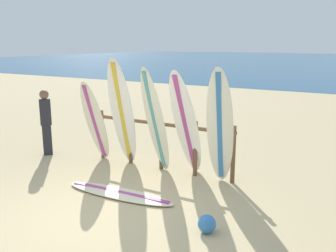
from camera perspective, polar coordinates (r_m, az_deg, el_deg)
ground_plane at (r=6.29m, az=-11.23°, el=-13.91°), size 120.00×120.00×0.00m
surfboard_rack at (r=8.25m, az=-1.05°, el=-1.75°), size 3.47×0.09×1.19m
surfboard_leaning_far_left at (r=8.81m, az=-11.07°, el=0.63°), size 0.58×0.86×1.97m
surfboard_leaning_left at (r=8.33m, az=-7.00°, el=1.93°), size 0.69×0.94×2.50m
surfboard_leaning_center_left at (r=7.85m, az=-1.96°, el=0.76°), size 0.60×0.83×2.34m
surfboard_leaning_center at (r=7.56m, az=2.76°, el=0.20°), size 0.55×1.15×2.32m
surfboard_leaning_center_right at (r=7.23m, az=7.94°, el=-0.23°), size 0.65×0.80×2.38m
surfboard_lying_on_sand at (r=7.13m, az=-7.47°, el=-10.17°), size 2.30×0.63×0.08m
beachgoer_standing at (r=9.78m, az=-18.17°, el=0.95°), size 0.30×0.31×1.65m
beach_ball at (r=5.79m, az=5.96°, el=-14.65°), size 0.28×0.28×0.28m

